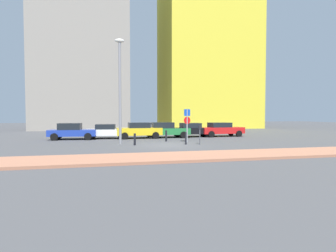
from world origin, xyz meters
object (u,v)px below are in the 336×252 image
parked_car_white (107,131)px  street_lamp (120,83)px  parking_meter (200,132)px  parked_car_blue (72,131)px  parked_car_red (221,129)px  parked_car_green (165,130)px  parked_car_black (192,130)px  traffic_bollard_far (186,138)px  traffic_bollard_mid (135,139)px  parking_sign_post (187,121)px  traffic_bollard_near (166,136)px  parked_car_yellow (139,130)px

parked_car_white → street_lamp: street_lamp is taller
parked_car_white → parking_meter: size_ratio=2.87×
parked_car_blue → parked_car_red: bearing=0.9°
parked_car_green → parked_car_red: bearing=1.7°
parking_meter → street_lamp: 7.10m
parked_car_black → parked_car_red: bearing=-1.7°
traffic_bollard_far → parked_car_white: bearing=132.0°
traffic_bollard_mid → traffic_bollard_far: size_ratio=0.92×
parked_car_green → parked_car_black: bearing=5.4°
parked_car_red → traffic_bollard_far: 8.61m
parked_car_black → traffic_bollard_far: 7.03m
parked_car_green → parking_meter: size_ratio=3.20×
parked_car_blue → parked_car_black: (11.44, 0.33, -0.02)m
parked_car_white → parked_car_red: 11.52m
traffic_bollard_mid → parking_meter: bearing=-7.0°
street_lamp → traffic_bollard_mid: 4.44m
parking_sign_post → street_lamp: size_ratio=0.34×
parked_car_white → traffic_bollard_mid: bearing=-72.0°
parked_car_red → traffic_bollard_near: parked_car_red is taller
traffic_bollard_mid → traffic_bollard_near: bearing=38.8°
parked_car_red → parked_car_yellow: bearing=-177.7°
parked_car_yellow → parked_car_black: bearing=4.6°
parked_car_white → parked_car_blue: bearing=-175.0°
parked_car_yellow → parking_meter: bearing=-59.1°
traffic_bollard_mid → traffic_bollard_far: (3.83, -0.31, 0.04)m
parked_car_red → traffic_bollard_mid: parked_car_red is taller
parked_car_white → traffic_bollard_mid: (2.01, -6.18, -0.27)m
parking_meter → traffic_bollard_near: size_ratio=1.54×
parked_car_blue → parking_sign_post: parking_sign_post is taller
parking_sign_post → parking_meter: bearing=-75.1°
traffic_bollard_mid → traffic_bollard_far: bearing=-4.6°
parked_car_white → traffic_bollard_far: (5.84, -6.49, -0.23)m
parked_car_green → parking_meter: parked_car_green is taller
parking_sign_post → parked_car_yellow: bearing=126.0°
parking_meter → traffic_bollard_far: (-1.01, 0.29, -0.46)m
traffic_bollard_near → traffic_bollard_far: (0.96, -2.61, 0.00)m
parked_car_black → traffic_bollard_near: size_ratio=4.43×
parked_car_blue → parked_car_green: bearing=0.4°
parked_car_blue → traffic_bollard_mid: size_ratio=4.88×
parked_car_green → parking_sign_post: 4.96m
parked_car_green → parked_car_red: (5.93, 0.17, -0.01)m
parked_car_yellow → street_lamp: street_lamp is taller
parking_sign_post → traffic_bollard_mid: parking_sign_post is taller
parked_car_black → parking_sign_post: size_ratio=1.53×
parked_car_green → traffic_bollard_mid: 6.97m
parked_car_red → traffic_bollard_near: bearing=-149.9°
parked_car_black → street_lamp: (-7.36, -5.17, 3.89)m
parked_car_green → traffic_bollard_near: (-0.71, -3.67, -0.30)m
parked_car_yellow → parked_car_green: bearing=3.8°
street_lamp → traffic_bollard_near: (3.87, 1.23, -4.16)m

